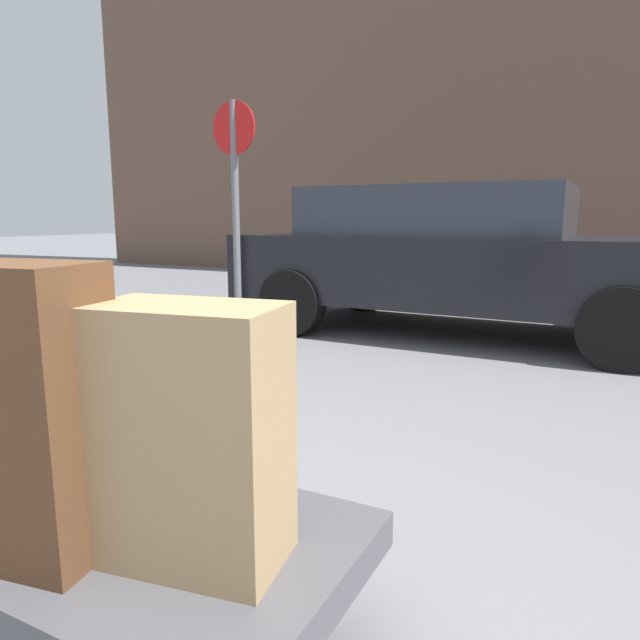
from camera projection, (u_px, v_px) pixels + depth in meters
name	position (u px, v px, depth m)	size (l,w,h in m)	color
ground_plane	(124.00, 631.00, 1.60)	(60.00, 60.00, 0.00)	slate
luggage_cart	(118.00, 543.00, 1.55)	(1.30, 0.75, 0.34)	#4C4C51
suitcase_charcoal_center	(87.00, 450.00, 1.70)	(0.59, 0.37, 0.24)	#2D2D33
suitcase_tan_stacked_top	(189.00, 434.00, 1.32)	(0.44, 0.25, 0.61)	#9E7F56
suitcase_brown_rear_right	(24.00, 413.00, 1.33)	(0.37, 0.24, 0.70)	#51331E
duffel_bag_teal_topmost_pile	(82.00, 380.00, 1.66)	(0.43, 0.25, 0.20)	#144C51
parked_car	(456.00, 256.00, 5.59)	(4.32, 1.95, 1.42)	black
no_parking_sign	(235.00, 191.00, 5.51)	(0.50, 0.07, 2.22)	slate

